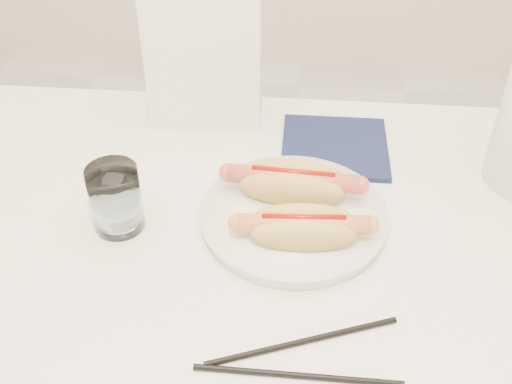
# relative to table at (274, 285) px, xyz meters

# --- Properties ---
(table) EXTENTS (1.20, 0.80, 0.75)m
(table) POSITION_rel_table_xyz_m (0.00, 0.00, 0.00)
(table) COLOR white
(table) RESTS_ON ground
(plate) EXTENTS (0.30, 0.30, 0.02)m
(plate) POSITION_rel_table_xyz_m (0.02, 0.06, 0.07)
(plate) COLOR white
(plate) RESTS_ON table
(hotdog_left) EXTENTS (0.18, 0.08, 0.05)m
(hotdog_left) POSITION_rel_table_xyz_m (0.02, 0.10, 0.10)
(hotdog_left) COLOR tan
(hotdog_left) RESTS_ON plate
(hotdog_right) EXTENTS (0.17, 0.07, 0.05)m
(hotdog_right) POSITION_rel_table_xyz_m (0.04, 0.01, 0.10)
(hotdog_right) COLOR tan
(hotdog_right) RESTS_ON plate
(water_glass) EXTENTS (0.07, 0.07, 0.10)m
(water_glass) POSITION_rel_table_xyz_m (-0.22, 0.04, 0.11)
(water_glass) COLOR silver
(water_glass) RESTS_ON table
(chopstick_near) EXTENTS (0.22, 0.09, 0.01)m
(chopstick_near) POSITION_rel_table_xyz_m (0.04, -0.14, 0.06)
(chopstick_near) COLOR black
(chopstick_near) RESTS_ON table
(chopstick_far) EXTENTS (0.23, 0.01, 0.01)m
(chopstick_far) POSITION_rel_table_xyz_m (0.04, -0.19, 0.06)
(chopstick_far) COLOR black
(chopstick_far) RESTS_ON table
(napkin_box) EXTENTS (0.19, 0.11, 0.24)m
(napkin_box) POSITION_rel_table_xyz_m (-0.14, 0.33, 0.18)
(napkin_box) COLOR white
(napkin_box) RESTS_ON table
(navy_napkin) EXTENTS (0.17, 0.17, 0.01)m
(navy_napkin) POSITION_rel_table_xyz_m (0.08, 0.25, 0.06)
(navy_napkin) COLOR #12193B
(navy_napkin) RESTS_ON table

